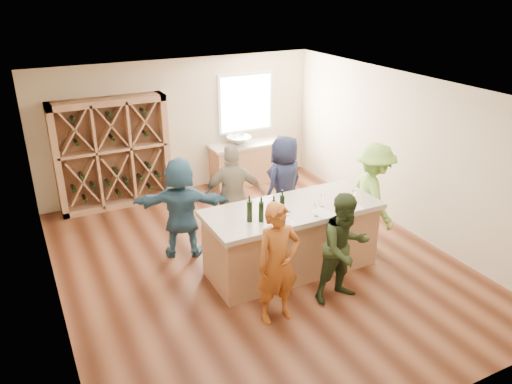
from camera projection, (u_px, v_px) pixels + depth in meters
name	position (u px, v px, depth m)	size (l,w,h in m)	color
floor	(256.00, 264.00, 8.18)	(6.00, 7.00, 0.10)	brown
ceiling	(256.00, 88.00, 7.03)	(6.00, 7.00, 0.10)	white
wall_back	(180.00, 126.00, 10.51)	(6.00, 0.10, 2.80)	#CBB693
wall_front	(426.00, 310.00, 4.70)	(6.00, 0.10, 2.80)	#CBB693
wall_left	(42.00, 224.00, 6.34)	(0.10, 7.00, 2.80)	#CBB693
wall_right	(409.00, 153.00, 8.87)	(0.10, 7.00, 2.80)	#CBB693
window_frame	(246.00, 103.00, 10.93)	(1.30, 0.06, 1.30)	white
window_pane	(246.00, 103.00, 10.90)	(1.18, 0.01, 1.18)	white
wine_rack	(113.00, 154.00, 9.78)	(2.20, 0.45, 2.20)	#A2724D
back_counter_base	(247.00, 164.00, 11.19)	(1.60, 0.58, 0.86)	#A2724D
back_counter_top	(247.00, 144.00, 11.01)	(1.70, 0.62, 0.06)	#AB9F8B
sink	(239.00, 140.00, 10.88)	(0.54, 0.54, 0.19)	silver
faucet	(235.00, 136.00, 11.00)	(0.02, 0.02, 0.30)	silver
tasting_counter_base	(291.00, 241.00, 7.78)	(2.60, 1.00, 1.00)	#A2724D
tasting_counter_top	(292.00, 209.00, 7.57)	(2.72, 1.12, 0.08)	#AB9F8B
wine_bottle_a	(250.00, 211.00, 7.05)	(0.08, 0.08, 0.32)	black
wine_bottle_b	(261.00, 212.00, 7.05)	(0.07, 0.07, 0.30)	black
wine_bottle_d	(274.00, 210.00, 7.13)	(0.07, 0.07, 0.28)	black
wine_bottle_e	(282.00, 204.00, 7.29)	(0.07, 0.07, 0.29)	black
wine_glass_a	(288.00, 217.00, 7.06)	(0.06, 0.06, 0.17)	white
wine_glass_b	(316.00, 210.00, 7.23)	(0.07, 0.07, 0.19)	white
wine_glass_c	(351.00, 205.00, 7.40)	(0.07, 0.07, 0.17)	white
wine_glass_d	(322.00, 201.00, 7.53)	(0.07, 0.07, 0.19)	white
wine_glass_e	(354.00, 196.00, 7.68)	(0.08, 0.08, 0.20)	white
tasting_menu_a	(285.00, 222.00, 7.10)	(0.22, 0.29, 0.00)	white
tasting_menu_b	(323.00, 213.00, 7.36)	(0.24, 0.33, 0.00)	white
tasting_menu_c	(352.00, 206.00, 7.60)	(0.24, 0.33, 0.00)	white
person_near_left	(278.00, 263.00, 6.50)	(0.62, 0.45, 1.70)	#994C19
person_near_right	(344.00, 248.00, 6.93)	(0.79, 0.44, 1.63)	#263319
person_server	(373.00, 197.00, 8.31)	(1.19, 0.55, 1.84)	#8CC64C
person_far_mid	(233.00, 197.00, 8.35)	(1.06, 0.54, 1.81)	gray
person_far_right	(284.00, 184.00, 8.91)	(0.87, 0.56, 1.77)	#191E38
person_far_left	(181.00, 208.00, 8.07)	(1.58, 0.57, 1.71)	#335972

